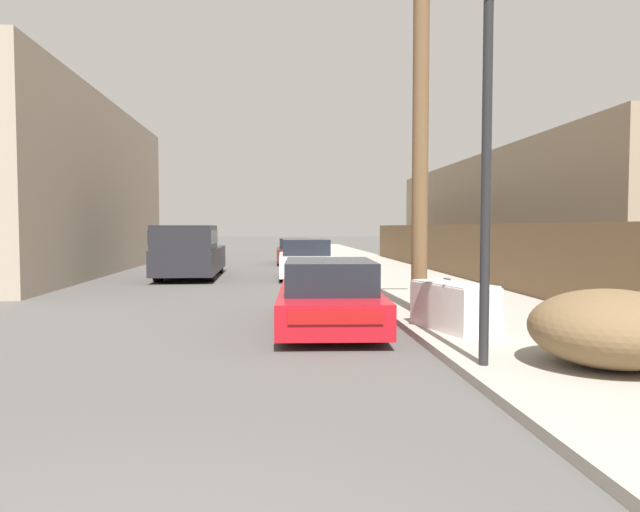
# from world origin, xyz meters

# --- Properties ---
(sidewalk_curb) EXTENTS (4.20, 63.00, 0.12)m
(sidewalk_curb) POSITION_xyz_m (5.30, 23.50, 0.06)
(sidewalk_curb) COLOR #9E998E
(sidewalk_curb) RESTS_ON ground
(discarded_fridge) EXTENTS (1.15, 1.75, 0.81)m
(discarded_fridge) POSITION_xyz_m (3.91, 7.23, 0.51)
(discarded_fridge) COLOR silver
(discarded_fridge) RESTS_ON sidewalk_curb
(parked_sports_car_red) EXTENTS (2.01, 4.72, 1.24)m
(parked_sports_car_red) POSITION_xyz_m (1.93, 8.34, 0.57)
(parked_sports_car_red) COLOR red
(parked_sports_car_red) RESTS_ON ground
(car_parked_mid) EXTENTS (1.92, 4.20, 1.40)m
(car_parked_mid) POSITION_xyz_m (2.06, 18.28, 0.66)
(car_parked_mid) COLOR silver
(car_parked_mid) RESTS_ON ground
(car_parked_far) EXTENTS (1.74, 4.17, 1.28)m
(car_parked_far) POSITION_xyz_m (1.97, 26.32, 0.60)
(car_parked_far) COLOR #5B1E19
(car_parked_far) RESTS_ON ground
(pickup_truck) EXTENTS (2.10, 5.66, 1.89)m
(pickup_truck) POSITION_xyz_m (-2.06, 18.49, 0.94)
(pickup_truck) COLOR #232328
(pickup_truck) RESTS_ON ground
(utility_pole) EXTENTS (1.80, 0.32, 7.04)m
(utility_pole) POSITION_xyz_m (3.84, 9.20, 3.74)
(utility_pole) COLOR brown
(utility_pole) RESTS_ON sidewalk_curb
(street_lamp) EXTENTS (0.26, 0.26, 4.68)m
(street_lamp) POSITION_xyz_m (3.51, 4.79, 2.84)
(street_lamp) COLOR #232326
(street_lamp) RESTS_ON sidewalk_curb
(brush_pile) EXTENTS (1.95, 1.91, 0.95)m
(brush_pile) POSITION_xyz_m (5.03, 4.58, 0.60)
(brush_pile) COLOR brown
(brush_pile) RESTS_ON sidewalk_curb
(wooden_fence) EXTENTS (0.08, 30.91, 1.80)m
(wooden_fence) POSITION_xyz_m (7.25, 15.87, 1.02)
(wooden_fence) COLOR brown
(wooden_fence) RESTS_ON sidewalk_curb
(building_left_block) EXTENTS (7.00, 17.37, 6.70)m
(building_left_block) POSITION_xyz_m (-8.82, 21.25, 3.35)
(building_left_block) COLOR tan
(building_left_block) RESTS_ON ground
(building_right_house) EXTENTS (6.00, 23.52, 4.92)m
(building_right_house) POSITION_xyz_m (12.66, 23.19, 2.46)
(building_right_house) COLOR gray
(building_right_house) RESTS_ON ground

